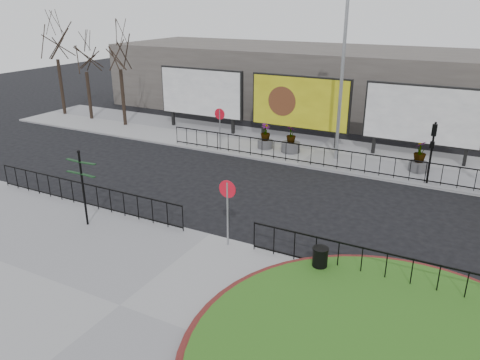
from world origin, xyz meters
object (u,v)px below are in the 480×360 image
Objects in this scene: lamp_post at (342,73)px; planter_c at (419,159)px; fingerpost_sign at (82,181)px; planter_a at (265,139)px; billboard_mid at (300,103)px; planter_b at (291,143)px; litter_bin at (320,260)px.

lamp_post is 5.82× the size of planter_c.
fingerpost_sign is 12.74m from planter_a.
billboard_mid reaches higher than planter_c.
planter_a is 8.67m from planter_c.
lamp_post is at bearing 0.00° from planter_a.
planter_b is at bearing 180.00° from planter_c.
planter_a is 0.98× the size of planter_b.
planter_b is (1.62, 0.00, -0.07)m from planter_a.
billboard_mid reaches higher than planter_b.
fingerpost_sign reaches higher than litter_bin.
planter_a is at bearing -123.87° from billboard_mid.
billboard_mid is 14.98m from litter_bin.
billboard_mid is 4.23m from lamp_post.
lamp_post reaches higher than fingerpost_sign.
fingerpost_sign is 3.52× the size of litter_bin.
lamp_post reaches higher than billboard_mid.
fingerpost_sign is 2.00× the size of planter_b.
litter_bin is (2.99, -11.60, -4.27)m from lamp_post.
lamp_post is 5.96m from planter_c.
lamp_post is 14.27m from fingerpost_sign.
planter_c is at bearing -15.02° from billboard_mid.
planter_b is at bearing 116.17° from litter_bin.
planter_a is 1.63m from planter_b.
litter_bin is at bearing -75.53° from lamp_post.
fingerpost_sign is 13.08m from planter_b.
lamp_post reaches higher than litter_bin.
litter_bin is at bearing -63.83° from planter_b.
planter_a is at bearing -180.00° from planter_b.
billboard_mid reaches higher than planter_a.
lamp_post is at bearing 104.47° from litter_bin.
fingerpost_sign is 1.92× the size of planter_c.
planter_c is (1.35, 11.60, 0.19)m from litter_bin.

